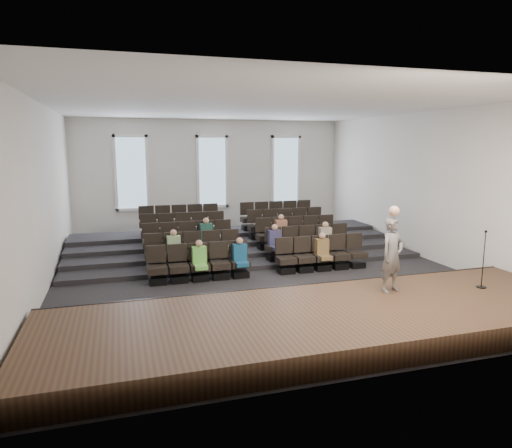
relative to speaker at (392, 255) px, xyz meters
The scene contains 14 objects.
ground 4.97m from the speaker, 113.41° to the left, with size 14.00×14.00×0.00m, color black.
ceiling 6.01m from the speaker, 113.41° to the left, with size 12.00×14.00×0.02m, color white.
wall_back 11.61m from the speaker, 99.45° to the left, with size 12.00×0.04×5.00m, color silver.
wall_front 3.44m from the speaker, 125.71° to the right, with size 12.00×0.04×5.00m, color silver.
wall_left 9.12m from the speaker, 151.04° to the left, with size 0.04×14.00×5.00m, color silver.
wall_right 6.12m from the speaker, 46.74° to the left, with size 0.04×14.00×5.00m, color silver.
stage 2.31m from the speaker, 159.26° to the right, with size 11.80×3.60×0.50m, color #43321C.
stage_lip 2.44m from the speaker, 151.00° to the left, with size 11.80×0.06×0.52m, color black.
risers 7.87m from the speaker, 104.10° to the left, with size 11.80×4.80×0.60m.
seating_rows 6.26m from the speaker, 107.76° to the left, with size 6.80×4.70×1.67m.
windows 11.57m from the speaker, 99.50° to the left, with size 8.44×0.10×3.24m.
audience 5.10m from the speaker, 111.97° to the left, with size 5.45×2.64×1.10m.
speaker is the anchor object (origin of this frame).
mic_stand 2.32m from the speaker, ahead, with size 0.23×0.23×1.39m.
Camera 1 is at (-4.04, -13.24, 3.82)m, focal length 32.00 mm.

